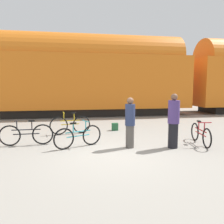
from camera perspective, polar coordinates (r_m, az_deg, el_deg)
The scene contains 11 objects.
ground_plane at distance 6.80m, azimuth 0.46°, elevation -10.67°, with size 80.00×80.00×0.00m, color gray.
freight_train at distance 15.55m, azimuth -5.42°, elevation 10.00°, with size 43.11×3.13×5.61m.
rail_near at distance 14.95m, azimuth -5.10°, elevation -1.12°, with size 55.11×0.07×0.01m, color #4C4238.
rail_far at distance 16.37m, azimuth -5.49°, elevation -0.45°, with size 55.11×0.07×0.01m, color #4C4238.
bicycle_black at distance 8.13m, azimuth -21.46°, elevation -5.46°, with size 1.81×0.46×0.90m.
bicycle_yellow at distance 9.53m, azimuth -10.84°, elevation -3.26°, with size 1.72×0.46×0.95m.
bicycle_maroon at distance 8.33m, azimuth 22.12°, elevation -5.38°, with size 0.46×1.70×0.84m.
bicycle_teal at distance 7.41m, azimuth -8.78°, elevation -6.28°, with size 1.59×0.76×0.88m.
person_in_purple at distance 7.44m, azimuth 15.77°, elevation -2.30°, with size 0.37×0.37×1.80m.
person_in_navy at distance 7.23m, azimuth 4.73°, elevation -2.77°, with size 0.33×0.33×1.68m.
backpack at distance 10.15m, azimuth 0.77°, elevation -3.87°, with size 0.28×0.20×0.34m.
Camera 1 is at (-1.13, -6.39, 2.03)m, focal length 35.00 mm.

